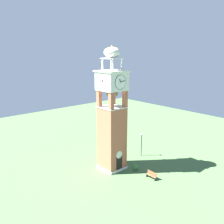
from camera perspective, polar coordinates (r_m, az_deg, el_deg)
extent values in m
plane|color=#476B3D|center=(36.97, 0.00, -12.86)|extent=(80.00, 80.00, 0.00)
cube|color=#AD5B42|center=(35.16, 0.00, -6.20)|extent=(3.08, 3.08, 9.13)
cube|color=silver|center=(36.89, 0.00, -12.61)|extent=(3.28, 3.28, 0.35)
cube|color=black|center=(35.43, 1.70, -12.04)|extent=(1.10, 0.04, 2.20)
cylinder|color=silver|center=(34.84, 1.71, -9.96)|extent=(1.10, 0.04, 1.10)
cube|color=#AD5B42|center=(31.88, -0.21, 2.48)|extent=(0.56, 0.56, 2.41)
cube|color=#AD5B42|center=(33.56, 3.04, 3.04)|extent=(0.56, 0.56, 2.41)
cube|color=#AD5B42|center=(33.78, -3.02, 3.11)|extent=(0.56, 0.56, 2.41)
cube|color=#AD5B42|center=(35.37, 0.19, 3.61)|extent=(0.56, 0.56, 2.41)
cube|color=silver|center=(33.86, 0.00, 1.18)|extent=(3.24, 3.24, 0.12)
cone|color=brown|center=(33.94, 0.93, 4.24)|extent=(0.60, 0.60, 0.53)
cone|color=brown|center=(34.20, -0.05, 4.32)|extent=(0.48, 0.48, 0.52)
cone|color=brown|center=(33.76, -1.10, 4.19)|extent=(0.53, 0.53, 0.50)
cone|color=brown|center=(33.07, -0.90, 3.99)|extent=(0.46, 0.46, 0.54)
cone|color=brown|center=(32.83, 0.05, 3.92)|extent=(0.58, 0.58, 0.50)
cone|color=brown|center=(33.24, 1.09, 4.04)|extent=(0.46, 0.46, 0.48)
cube|color=silver|center=(33.26, 0.00, 7.24)|extent=(3.32, 3.32, 2.51)
cylinder|color=white|center=(32.02, 2.00, 6.98)|extent=(1.90, 0.05, 1.90)
torus|color=black|center=(32.02, 2.00, 6.98)|extent=(1.93, 0.06, 1.93)
cube|color=black|center=(31.88, 1.94, 7.34)|extent=(0.28, 0.03, 0.47)
cube|color=black|center=(32.23, 2.56, 7.15)|extent=(0.76, 0.03, 0.21)
cylinder|color=white|center=(34.53, -1.86, 7.48)|extent=(1.90, 0.05, 1.90)
torus|color=black|center=(34.53, -1.86, 7.48)|extent=(1.93, 0.06, 1.93)
cube|color=black|center=(34.48, -2.05, 7.83)|extent=(0.28, 0.03, 0.47)
cube|color=black|center=(34.80, -1.44, 7.65)|extent=(0.76, 0.03, 0.21)
cylinder|color=white|center=(32.18, -2.26, 7.01)|extent=(0.05, 1.90, 1.90)
torus|color=black|center=(32.18, -2.26, 7.01)|extent=(0.06, 1.93, 1.93)
cube|color=black|center=(32.04, -2.23, 7.37)|extent=(0.03, 0.28, 0.47)
cube|color=black|center=(32.42, -2.77, 7.19)|extent=(0.03, 0.76, 0.21)
cylinder|color=white|center=(34.38, 2.12, 7.45)|extent=(0.05, 1.90, 1.90)
torus|color=black|center=(34.38, 2.12, 7.45)|extent=(0.06, 1.93, 1.93)
cube|color=black|center=(34.32, 2.31, 7.80)|extent=(0.03, 0.28, 0.47)
cube|color=black|center=(34.68, 1.77, 7.63)|extent=(0.03, 0.76, 0.21)
cube|color=silver|center=(33.13, 0.00, 9.53)|extent=(3.68, 3.68, 0.16)
cylinder|color=silver|center=(31.79, -0.15, 10.88)|extent=(0.22, 0.22, 1.53)
cylinder|color=silver|center=(33.02, 2.28, 10.98)|extent=(0.22, 0.22, 1.53)
cylinder|color=silver|center=(33.18, -2.26, 10.99)|extent=(0.22, 0.22, 1.53)
cylinder|color=silver|center=(34.36, 0.14, 11.10)|extent=(0.22, 0.22, 1.53)
cube|color=silver|center=(33.05, 0.00, 12.42)|extent=(2.26, 2.26, 0.12)
ellipsoid|color=silver|center=(33.04, 0.00, 13.75)|extent=(2.18, 2.18, 1.41)
sphere|color=#B79338|center=(33.05, 0.00, 15.18)|extent=(0.24, 0.24, 0.24)
cube|color=brown|center=(34.35, 9.16, -14.41)|extent=(0.45, 1.60, 0.06)
cube|color=brown|center=(34.35, 9.38, -13.89)|extent=(0.06, 1.60, 0.44)
cube|color=#2D2D33|center=(34.07, 10.10, -15.16)|extent=(0.40, 0.08, 0.42)
cube|color=#2D2D33|center=(34.87, 8.21, -14.37)|extent=(0.40, 0.08, 0.42)
cylinder|color=black|center=(40.40, 6.86, -7.83)|extent=(0.12, 0.12, 3.53)
sphere|color=silver|center=(39.73, 6.95, -5.22)|extent=(0.36, 0.36, 0.36)
cylinder|color=#2D2D33|center=(40.25, 0.94, -9.92)|extent=(0.52, 0.52, 0.80)
ellipsoid|color=#336638|center=(36.27, 5.50, -12.61)|extent=(0.77, 0.77, 0.99)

